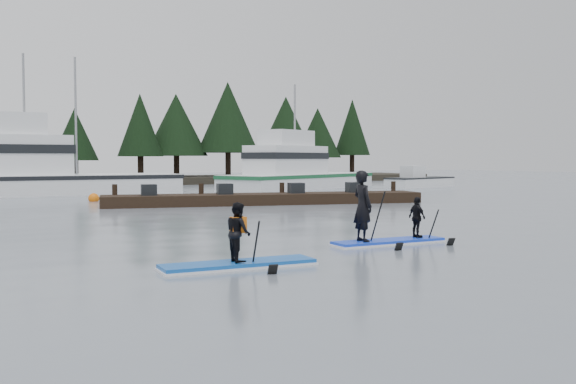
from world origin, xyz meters
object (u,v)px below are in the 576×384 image
paddleboard_solo (238,247)px  fishing_boat_medium (297,181)px  fishing_boat_large (31,183)px  paddleboard_duo (381,218)px  floating_dock (266,199)px

paddleboard_solo → fishing_boat_medium: bearing=61.9°
fishing_boat_large → fishing_boat_medium: 17.81m
fishing_boat_medium → paddleboard_solo: size_ratio=4.46×
fishing_boat_medium → paddleboard_solo: (-18.05, -28.00, -0.17)m
paddleboard_solo → paddleboard_duo: (4.64, 1.33, 0.26)m
floating_dock → paddleboard_duo: (-4.23, -14.17, 0.43)m
fishing_boat_large → fishing_boat_medium: bearing=-2.6°
fishing_boat_medium → paddleboard_duo: bearing=-140.0°
paddleboard_solo → fishing_boat_large: bearing=94.1°
paddleboard_duo → fishing_boat_large: bearing=102.3°
fishing_boat_medium → paddleboard_solo: fishing_boat_medium is taller
fishing_boat_large → fishing_boat_medium: (17.75, -1.39, -0.12)m
paddleboard_solo → floating_dock: bearing=64.9°
fishing_boat_medium → paddleboard_duo: (-13.41, -26.67, 0.09)m
fishing_boat_medium → floating_dock: fishing_boat_medium is taller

